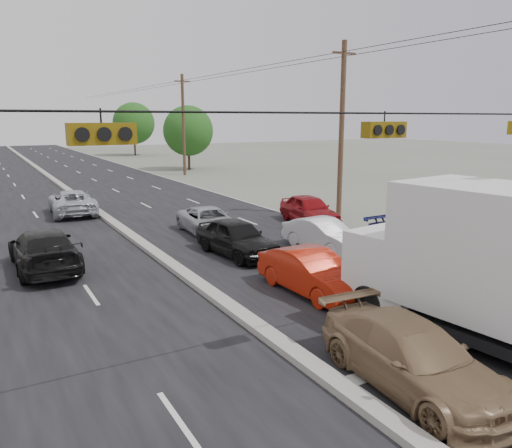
# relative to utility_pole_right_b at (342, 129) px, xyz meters

# --- Properties ---
(ground) EXTENTS (200.00, 200.00, 0.00)m
(ground) POSITION_rel_utility_pole_right_b_xyz_m (-12.50, -15.00, -5.11)
(ground) COLOR #606356
(ground) RESTS_ON ground
(road_surface) EXTENTS (20.00, 160.00, 0.02)m
(road_surface) POSITION_rel_utility_pole_right_b_xyz_m (-12.50, 15.00, -5.11)
(road_surface) COLOR black
(road_surface) RESTS_ON ground
(center_median) EXTENTS (0.50, 160.00, 0.20)m
(center_median) POSITION_rel_utility_pole_right_b_xyz_m (-12.50, 15.00, -5.01)
(center_median) COLOR gray
(center_median) RESTS_ON ground
(utility_pole_right_b) EXTENTS (1.60, 0.30, 10.00)m
(utility_pole_right_b) POSITION_rel_utility_pole_right_b_xyz_m (0.00, 0.00, 0.00)
(utility_pole_right_b) COLOR #422D1E
(utility_pole_right_b) RESTS_ON ground
(utility_pole_right_c) EXTENTS (1.60, 0.30, 10.00)m
(utility_pole_right_c) POSITION_rel_utility_pole_right_b_xyz_m (0.00, 25.00, 0.00)
(utility_pole_right_c) COLOR #422D1E
(utility_pole_right_c) RESTS_ON ground
(traffic_signals) EXTENTS (25.00, 0.30, 0.54)m
(traffic_signals) POSITION_rel_utility_pole_right_b_xyz_m (-11.10, -15.00, 0.39)
(traffic_signals) COLOR black
(traffic_signals) RESTS_ON ground
(tree_right_mid) EXTENTS (5.60, 5.60, 7.14)m
(tree_right_mid) POSITION_rel_utility_pole_right_b_xyz_m (2.50, 30.00, -0.77)
(tree_right_mid) COLOR #382619
(tree_right_mid) RESTS_ON ground
(tree_right_far) EXTENTS (6.40, 6.40, 8.16)m
(tree_right_far) POSITION_rel_utility_pole_right_b_xyz_m (3.50, 55.00, -0.15)
(tree_right_far) COLOR #382619
(tree_right_far) RESTS_ON ground
(box_truck) EXTENTS (3.78, 8.32, 4.08)m
(box_truck) POSITION_rel_utility_pole_right_b_xyz_m (-7.74, -15.64, -3.02)
(box_truck) COLOR black
(box_truck) RESTS_ON ground
(tan_sedan) EXTENTS (2.32, 5.01, 1.42)m
(tan_sedan) POSITION_rel_utility_pole_right_b_xyz_m (-11.10, -16.32, -4.40)
(tan_sedan) COLOR olive
(tan_sedan) RESTS_ON ground
(red_sedan) EXTENTS (1.70, 4.43, 1.44)m
(red_sedan) POSITION_rel_utility_pole_right_b_xyz_m (-9.50, -10.43, -4.39)
(red_sedan) COLOR #AB1C0A
(red_sedan) RESTS_ON ground
(queue_car_a) EXTENTS (2.23, 4.69, 1.55)m
(queue_car_a) POSITION_rel_utility_pole_right_b_xyz_m (-9.50, -5.05, -4.33)
(queue_car_a) COLOR black
(queue_car_a) RESTS_ON ground
(queue_car_b) EXTENTS (1.84, 4.30, 1.38)m
(queue_car_b) POSITION_rel_utility_pole_right_b_xyz_m (-5.80, -6.18, -4.42)
(queue_car_b) COLOR white
(queue_car_b) RESTS_ON ground
(queue_car_c) EXTENTS (2.46, 4.84, 1.31)m
(queue_car_c) POSITION_rel_utility_pole_right_b_xyz_m (-8.87, -0.82, -4.45)
(queue_car_c) COLOR #A6A9AE
(queue_car_c) RESTS_ON ground
(queue_car_d) EXTENTS (1.99, 4.70, 1.35)m
(queue_car_d) POSITION_rel_utility_pole_right_b_xyz_m (-2.90, -8.68, -4.43)
(queue_car_d) COLOR #0F154C
(queue_car_d) RESTS_ON ground
(queue_car_e) EXTENTS (2.47, 4.83, 1.57)m
(queue_car_e) POSITION_rel_utility_pole_right_b_xyz_m (-3.05, -1.22, -4.32)
(queue_car_e) COLOR maroon
(queue_car_e) RESTS_ON ground
(oncoming_near) EXTENTS (2.29, 5.46, 1.57)m
(oncoming_near) POSITION_rel_utility_pole_right_b_xyz_m (-16.83, -3.25, -4.32)
(oncoming_near) COLOR black
(oncoming_near) RESTS_ON ground
(oncoming_far) EXTENTS (2.78, 5.46, 1.48)m
(oncoming_far) POSITION_rel_utility_pole_right_b_xyz_m (-13.90, 8.06, -4.37)
(oncoming_far) COLOR #B4B8BC
(oncoming_far) RESTS_ON ground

